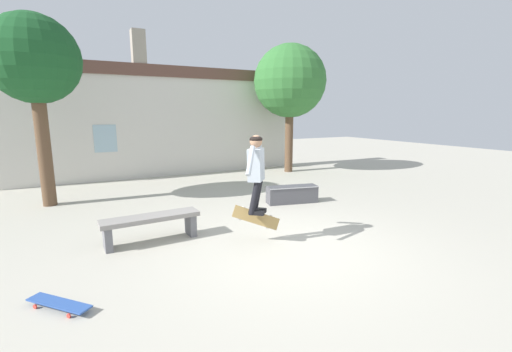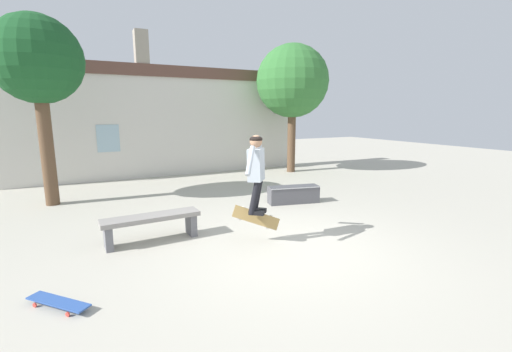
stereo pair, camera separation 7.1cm
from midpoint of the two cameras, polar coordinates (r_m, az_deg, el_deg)
ground_plane at (r=6.00m, az=4.44°, el=-11.83°), size 40.00×40.00×0.00m
building_backdrop at (r=12.89m, az=-14.92°, el=9.14°), size 11.13×0.52×4.99m
tree_right at (r=13.31m, az=5.52°, el=15.36°), size 2.70×2.70×4.78m
tree_left at (r=9.82m, az=-33.21°, el=15.65°), size 2.05×2.05×4.53m
park_bench at (r=6.41m, az=-17.39°, el=-7.45°), size 1.71×0.47×0.49m
skate_ledge at (r=8.79m, az=5.80°, el=-3.06°), size 1.34×0.68×0.44m
skater at (r=5.75m, az=-0.34°, el=1.38°), size 0.80×0.87×1.35m
skateboard_flipping at (r=6.01m, az=-0.33°, el=-6.96°), size 0.82×0.33×0.48m
skateboard_resting at (r=4.91m, az=-30.39°, el=-17.82°), size 0.71×0.77×0.08m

